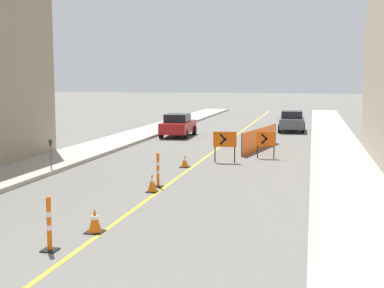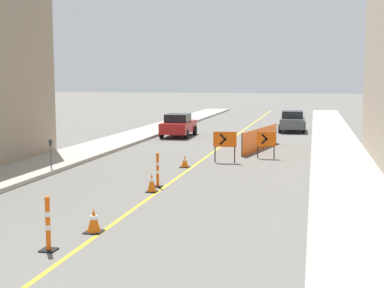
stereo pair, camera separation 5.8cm
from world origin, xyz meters
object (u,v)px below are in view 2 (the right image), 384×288
traffic_cone_second (94,221)px  delineator_post_rear (158,172)px  arrow_barricade_secondary (266,140)px  parked_car_curb_mid (292,121)px  delineator_post_front (48,227)px  parked_car_curb_near (178,125)px  parking_meter_near_curb (51,148)px  traffic_cone_third (152,183)px  arrow_barricade_primary (225,141)px  traffic_cone_fourth (185,161)px

traffic_cone_second → delineator_post_rear: 6.06m
delineator_post_rear → arrow_barricade_secondary: size_ratio=0.95×
parked_car_curb_mid → delineator_post_front: bearing=-99.9°
traffic_cone_second → parked_car_curb_mid: size_ratio=0.14×
delineator_post_front → parked_car_curb_near: size_ratio=0.30×
parked_car_curb_mid → parking_meter_near_curb: 22.60m
parked_car_curb_near → delineator_post_front: bearing=-84.8°
traffic_cone_third → parking_meter_near_curb: 6.18m
delineator_post_rear → arrow_barricade_primary: (1.47, 6.32, 0.50)m
traffic_cone_second → parking_meter_near_curb: size_ratio=0.49×
parked_car_curb_near → arrow_barricade_secondary: bearing=-55.1°
traffic_cone_second → traffic_cone_third: traffic_cone_third is taller
delineator_post_front → parking_meter_near_curb: bearing=117.2°
arrow_barricade_secondary → delineator_post_rear: bearing=-113.5°
traffic_cone_second → parked_car_curb_mid: (3.95, 28.64, 0.49)m
traffic_cone_second → parked_car_curb_near: (-3.63, 23.21, 0.49)m
delineator_post_front → arrow_barricade_primary: 14.14m
delineator_post_front → traffic_cone_third: bearing=86.5°
traffic_cone_third → arrow_barricade_secondary: size_ratio=0.50×
traffic_cone_third → delineator_post_front: 6.80m
traffic_cone_fourth → parked_car_curb_near: size_ratio=0.13×
delineator_post_rear → parked_car_curb_near: (-3.57, 17.16, 0.24)m
traffic_cone_fourth → delineator_post_rear: size_ratio=0.43×
parked_car_curb_near → parked_car_curb_mid: (7.58, 5.42, 0.00)m
traffic_cone_fourth → parked_car_curb_mid: parked_car_curb_mid is taller
arrow_barricade_secondary → parking_meter_near_curb: size_ratio=1.06×
parked_car_curb_near → traffic_cone_third: bearing=-80.8°
arrow_barricade_secondary → parked_car_curb_near: size_ratio=0.31×
traffic_cone_second → parked_car_curb_near: size_ratio=0.14×
delineator_post_rear → parking_meter_near_curb: (-5.35, 2.01, 0.51)m
parked_car_curb_near → parking_meter_near_curb: size_ratio=3.43×
traffic_cone_second → parked_car_curb_mid: bearing=82.1°
arrow_barricade_secondary → parking_meter_near_curb: 10.55m
arrow_barricade_primary → parked_car_curb_near: (-5.04, 10.84, -0.26)m
traffic_cone_fourth → parking_meter_near_curb: parking_meter_near_curb is taller
arrow_barricade_secondary → delineator_post_front: bearing=-104.4°
delineator_post_rear → parked_car_curb_mid: (4.01, 22.58, 0.24)m
arrow_barricade_secondary → parking_meter_near_curb: bearing=-146.3°
parked_car_curb_near → parked_car_curb_mid: size_ratio=1.00×
traffic_cone_second → delineator_post_rear: (-0.06, 6.05, 0.25)m
traffic_cone_second → arrow_barricade_secondary: bearing=77.2°
delineator_post_front → parked_car_curb_mid: (4.38, 30.28, 0.23)m
parked_car_curb_near → delineator_post_rear: bearing=-80.4°
arrow_barricade_primary → traffic_cone_fourth: bearing=-134.6°
arrow_barricade_primary → parked_car_curb_near: bearing=111.1°
arrow_barricade_secondary → arrow_barricade_primary: bearing=-137.1°
delineator_post_rear → parking_meter_near_curb: size_ratio=1.01×
traffic_cone_fourth → delineator_post_front: delineator_post_front is taller
parked_car_curb_near → parking_meter_near_curb: (-1.78, -15.15, 0.27)m
traffic_cone_fourth → parking_meter_near_curb: 5.91m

